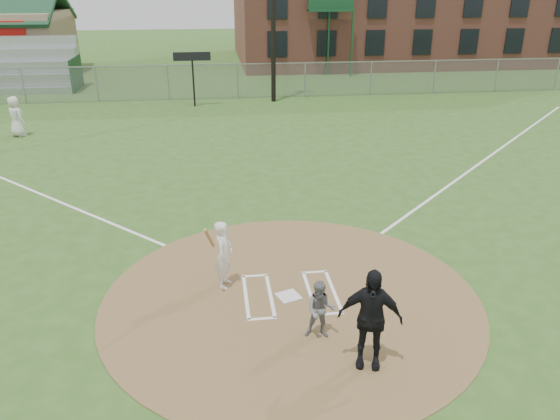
{
  "coord_description": "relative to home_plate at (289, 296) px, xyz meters",
  "views": [
    {
      "loc": [
        -1.54,
        -10.33,
        6.61
      ],
      "look_at": [
        0.0,
        2.0,
        1.3
      ],
      "focal_mm": 35.0,
      "sensor_mm": 36.0,
      "label": 1
    }
  ],
  "objects": [
    {
      "name": "batter_at_plate",
      "position": [
        -1.39,
        0.68,
        0.8
      ],
      "size": [
        0.69,
        1.04,
        1.78
      ],
      "color": "silver",
      "rests_on": "dirt_circle"
    },
    {
      "name": "foul_line_first",
      "position": [
        9.05,
        8.97,
        -0.03
      ],
      "size": [
        17.04,
        17.04,
        0.01
      ],
      "primitive_type": "cube",
      "rotation": [
        0.0,
        0.0,
        -0.79
      ],
      "color": "white",
      "rests_on": "ground"
    },
    {
      "name": "foul_line_third",
      "position": [
        -8.95,
        8.97,
        -0.03
      ],
      "size": [
        17.04,
        17.04,
        0.01
      ],
      "primitive_type": "cube",
      "rotation": [
        0.0,
        0.0,
        0.79
      ],
      "color": "white",
      "rests_on": "ground"
    },
    {
      "name": "scoreboard_sign",
      "position": [
        -2.45,
        20.17,
        2.35
      ],
      "size": [
        2.0,
        0.1,
        2.93
      ],
      "color": "black",
      "rests_on": "ground"
    },
    {
      "name": "home_plate",
      "position": [
        0.0,
        0.0,
        0.0
      ],
      "size": [
        0.6,
        0.6,
        0.03
      ],
      "primitive_type": "cube",
      "rotation": [
        0.0,
        0.0,
        0.35
      ],
      "color": "silver",
      "rests_on": "dirt_circle"
    },
    {
      "name": "ondeck_player",
      "position": [
        -10.23,
        14.94,
        0.86
      ],
      "size": [
        1.03,
        1.0,
        1.78
      ],
      "primitive_type": "imported",
      "rotation": [
        0.0,
        0.0,
        2.43
      ],
      "color": "silver",
      "rests_on": "ground"
    },
    {
      "name": "outfield_fence",
      "position": [
        0.05,
        21.97,
        0.98
      ],
      "size": [
        56.08,
        0.08,
        2.03
      ],
      "color": "slate",
      "rests_on": "ground"
    },
    {
      "name": "batters_boxes",
      "position": [
        0.05,
        0.12,
        -0.01
      ],
      "size": [
        2.08,
        1.88,
        0.01
      ],
      "color": "white",
      "rests_on": "dirt_circle"
    },
    {
      "name": "ground",
      "position": [
        0.05,
        -0.03,
        -0.04
      ],
      "size": [
        140.0,
        140.0,
        0.0
      ],
      "primitive_type": "plane",
      "color": "#30571D",
      "rests_on": "ground"
    },
    {
      "name": "umpire",
      "position": [
        1.12,
        -2.43,
        0.97
      ],
      "size": [
        1.24,
        0.79,
        1.97
      ],
      "primitive_type": "imported",
      "rotation": [
        0.0,
        0.0,
        -0.29
      ],
      "color": "black",
      "rests_on": "dirt_circle"
    },
    {
      "name": "bleachers",
      "position": [
        -12.95,
        26.17,
        1.55
      ],
      "size": [
        6.08,
        3.2,
        3.2
      ],
      "color": "#B7BABF",
      "rests_on": "ground"
    },
    {
      "name": "catcher",
      "position": [
        0.42,
        -1.5,
        0.59
      ],
      "size": [
        0.67,
        0.57,
        1.22
      ],
      "primitive_type": "imported",
      "rotation": [
        0.0,
        0.0,
        -0.2
      ],
      "color": "slate",
      "rests_on": "dirt_circle"
    },
    {
      "name": "dirt_circle",
      "position": [
        0.05,
        -0.03,
        -0.03
      ],
      "size": [
        8.4,
        8.4,
        0.02
      ],
      "primitive_type": "cylinder",
      "color": "olive",
      "rests_on": "ground"
    }
  ]
}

